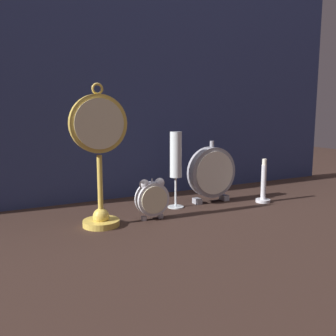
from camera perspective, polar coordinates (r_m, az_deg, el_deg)
name	(u,v)px	position (r m, az deg, el deg)	size (l,w,h in m)	color
ground_plane	(181,219)	(1.06, 2.03, -7.79)	(4.00, 4.00, 0.00)	black
fabric_backdrop_drape	(134,84)	(1.31, -5.14, 12.61)	(1.76, 0.01, 0.78)	navy
pocket_watch_on_stand	(99,158)	(0.98, -10.40, 1.56)	(0.15, 0.10, 0.37)	gold
alarm_clock_twin_bell	(152,197)	(1.04, -2.42, -4.43)	(0.09, 0.03, 0.12)	silver
mantel_clock_silver	(212,173)	(1.24, 6.67, -0.70)	(0.17, 0.04, 0.20)	gray
champagne_flute	(176,160)	(1.15, 1.20, 1.18)	(0.05, 0.05, 0.24)	silver
brass_candlestick	(263,188)	(1.28, 14.33, -2.97)	(0.05, 0.05, 0.15)	silver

